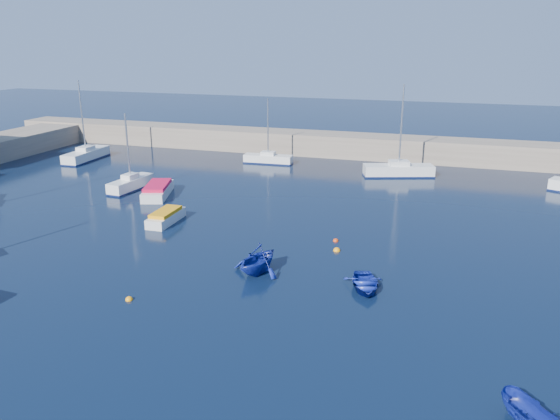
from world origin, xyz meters
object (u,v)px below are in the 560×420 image
(dinghy_left, at_px, (258,259))
(sailboat_4, at_px, (86,155))
(sailboat_5, at_px, (268,159))
(sailboat_3, at_px, (131,183))
(dinghy_right, at_px, (533,420))
(motorboat_1, at_px, (166,217))
(dinghy_center, at_px, (365,284))
(motorboat_2, at_px, (158,190))
(sailboat_6, at_px, (398,170))

(dinghy_left, bearing_deg, sailboat_4, 156.39)
(sailboat_5, distance_m, dinghy_left, 30.57)
(sailboat_3, distance_m, dinghy_right, 40.65)
(motorboat_1, xyz_separation_m, dinghy_right, (24.33, -17.18, 0.13))
(sailboat_5, height_order, motorboat_1, sailboat_5)
(motorboat_1, relative_size, dinghy_center, 1.28)
(motorboat_1, relative_size, motorboat_2, 0.70)
(dinghy_center, bearing_deg, sailboat_4, 130.36)
(sailboat_3, relative_size, motorboat_2, 1.23)
(sailboat_3, height_order, sailboat_4, sailboat_4)
(sailboat_4, relative_size, dinghy_right, 2.98)
(sailboat_6, relative_size, dinghy_center, 2.93)
(dinghy_right, bearing_deg, motorboat_1, 109.70)
(sailboat_3, xyz_separation_m, sailboat_5, (8.67, 14.73, -0.06))
(motorboat_1, bearing_deg, sailboat_6, 51.79)
(sailboat_4, distance_m, dinghy_left, 38.75)
(sailboat_4, height_order, sailboat_5, sailboat_4)
(sailboat_3, height_order, sailboat_6, sailboat_6)
(motorboat_2, relative_size, dinghy_center, 1.82)
(sailboat_4, xyz_separation_m, sailboat_5, (20.91, 4.85, -0.10))
(sailboat_3, distance_m, motorboat_1, 10.95)
(sailboat_5, bearing_deg, dinghy_center, -154.30)
(sailboat_4, bearing_deg, sailboat_6, 2.64)
(sailboat_6, xyz_separation_m, dinghy_right, (8.74, -37.85, -0.06))
(dinghy_right, bearing_deg, sailboat_5, 85.77)
(sailboat_4, height_order, motorboat_2, sailboat_4)
(sailboat_4, xyz_separation_m, sailboat_6, (35.75, 3.21, 0.01))
(sailboat_6, height_order, dinghy_right, sailboat_6)
(dinghy_center, xyz_separation_m, dinghy_left, (-6.58, 0.26, 0.59))
(sailboat_6, relative_size, dinghy_right, 3.04)
(sailboat_4, height_order, dinghy_center, sailboat_4)
(sailboat_3, height_order, motorboat_1, sailboat_3)
(sailboat_3, distance_m, sailboat_4, 15.73)
(sailboat_4, bearing_deg, dinghy_right, -40.40)
(dinghy_center, bearing_deg, dinghy_left, 161.84)
(sailboat_6, xyz_separation_m, dinghy_left, (-5.55, -27.49, 0.27))
(dinghy_left, bearing_deg, sailboat_6, 93.77)
(motorboat_1, bearing_deg, sailboat_4, 137.93)
(sailboat_3, relative_size, sailboat_6, 0.77)
(sailboat_4, bearing_deg, sailboat_3, -41.40)
(dinghy_left, xyz_separation_m, dinghy_right, (14.29, -10.36, -0.33))
(sailboat_6, distance_m, dinghy_center, 27.77)
(sailboat_6, xyz_separation_m, dinghy_center, (1.03, -27.74, -0.32))
(sailboat_6, distance_m, dinghy_left, 28.05)
(sailboat_3, bearing_deg, motorboat_1, -38.39)
(dinghy_right, bearing_deg, sailboat_4, 107.03)
(sailboat_5, bearing_deg, sailboat_6, -98.95)
(sailboat_5, bearing_deg, sailboat_4, 100.38)
(sailboat_5, height_order, sailboat_6, sailboat_6)
(sailboat_3, xyz_separation_m, motorboat_2, (3.46, -1.05, -0.08))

